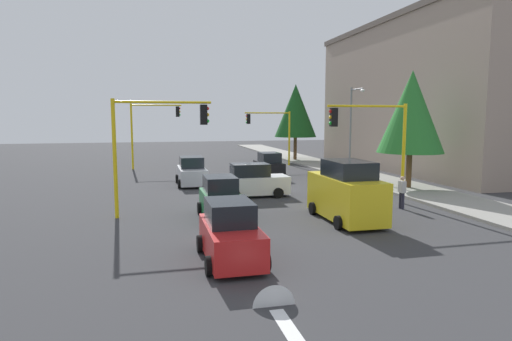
{
  "coord_description": "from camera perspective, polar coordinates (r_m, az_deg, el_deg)",
  "views": [
    {
      "loc": [
        26.88,
        -5.87,
        4.67
      ],
      "look_at": [
        -0.82,
        0.89,
        1.2
      ],
      "focal_mm": 30.35,
      "sensor_mm": 36.0,
      "label": 1
    }
  ],
  "objects": [
    {
      "name": "ground_plane",
      "position": [
        27.91,
        -1.38,
        -2.7
      ],
      "size": [
        120.0,
        120.0,
        0.0
      ],
      "primitive_type": "plane",
      "color": "#353538"
    },
    {
      "name": "sidewalk_kerb",
      "position": [
        36.13,
        13.35,
        -0.56
      ],
      "size": [
        80.0,
        4.0,
        0.15
      ],
      "primitive_type": "cube",
      "color": "gray",
      "rests_on": "ground"
    },
    {
      "name": "lane_arrow_near",
      "position": [
        16.32,
        -3.05,
        -9.68
      ],
      "size": [
        2.4,
        1.1,
        1.1
      ],
      "color": "silver",
      "rests_on": "ground"
    },
    {
      "name": "lane_arrow_mid",
      "position": [
        10.85,
        3.17,
        -18.52
      ],
      "size": [
        2.4,
        1.1,
        1.1
      ],
      "color": "silver",
      "rests_on": "ground"
    },
    {
      "name": "apartment_block",
      "position": [
        42.68,
        21.41,
        9.16
      ],
      "size": [
        25.41,
        9.3,
        13.33
      ],
      "color": "gray",
      "rests_on": "ground"
    },
    {
      "name": "traffic_signal_far_left",
      "position": [
        42.48,
        2.01,
        5.72
      ],
      "size": [
        0.36,
        4.59,
        5.31
      ],
      "color": "yellow",
      "rests_on": "ground"
    },
    {
      "name": "traffic_signal_far_right",
      "position": [
        40.89,
        -13.62,
        6.11
      ],
      "size": [
        0.36,
        4.59,
        5.98
      ],
      "color": "yellow",
      "rests_on": "ground"
    },
    {
      "name": "traffic_signal_near_right",
      "position": [
        20.9,
        -13.23,
        4.75
      ],
      "size": [
        0.36,
        4.59,
        5.55
      ],
      "color": "yellow",
      "rests_on": "ground"
    },
    {
      "name": "traffic_signal_near_left",
      "position": [
        23.87,
        15.23,
        4.75
      ],
      "size": [
        0.36,
        4.59,
        5.44
      ],
      "color": "yellow",
      "rests_on": "ground"
    },
    {
      "name": "street_lamp_curbside",
      "position": [
        34.02,
        12.66,
        6.23
      ],
      "size": [
        2.15,
        0.28,
        7.0
      ],
      "color": "slate",
      "rests_on": "ground"
    },
    {
      "name": "tree_roadside_far",
      "position": [
        47.45,
        5.24,
        7.85
      ],
      "size": [
        4.53,
        4.53,
        8.3
      ],
      "color": "brown",
      "rests_on": "ground"
    },
    {
      "name": "tree_roadside_near",
      "position": [
        29.79,
        19.79,
        7.27
      ],
      "size": [
        4.21,
        4.21,
        7.7
      ],
      "color": "brown",
      "rests_on": "ground"
    },
    {
      "name": "delivery_van_yellow",
      "position": [
        20.1,
        11.76,
        -2.91
      ],
      "size": [
        4.8,
        2.22,
        2.77
      ],
      "color": "yellow",
      "rests_on": "ground"
    },
    {
      "name": "car_silver",
      "position": [
        30.64,
        -8.47,
        -0.21
      ],
      "size": [
        4.18,
        2.1,
        1.98
      ],
      "color": "#B2B5BA",
      "rests_on": "ground"
    },
    {
      "name": "car_white",
      "position": [
        25.84,
        -0.47,
        -1.46
      ],
      "size": [
        2.06,
        4.18,
        1.98
      ],
      "color": "white",
      "rests_on": "ground"
    },
    {
      "name": "car_black",
      "position": [
        34.21,
        1.71,
        0.6
      ],
      "size": [
        3.76,
        1.97,
        1.98
      ],
      "color": "black",
      "rests_on": "ground"
    },
    {
      "name": "car_red",
      "position": [
        14.33,
        -3.4,
        -8.34
      ],
      "size": [
        3.8,
        1.95,
        1.98
      ],
      "color": "red",
      "rests_on": "ground"
    },
    {
      "name": "car_green",
      "position": [
        20.2,
        -4.67,
        -3.86
      ],
      "size": [
        3.71,
        1.94,
        1.98
      ],
      "color": "#1E7238",
      "rests_on": "ground"
    },
    {
      "name": "pedestrian_crossing",
      "position": [
        23.52,
        18.68,
        -2.63
      ],
      "size": [
        0.4,
        0.24,
        1.7
      ],
      "color": "#262638",
      "rests_on": "ground"
    }
  ]
}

